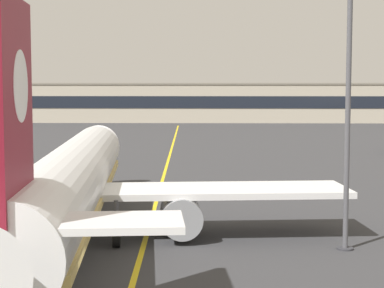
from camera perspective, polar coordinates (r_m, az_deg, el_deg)
taxiway_centreline at (r=55.07m, az=-2.84°, el=-4.12°), size 5.78×179.93×0.01m
airliner_foreground at (r=38.18m, az=-10.33°, el=-3.18°), size 32.31×41.52×11.65m
apron_lamp_post at (r=35.94m, az=13.26°, el=2.88°), size 2.24×0.90×14.39m
terminal_building at (r=159.76m, az=0.25°, el=3.60°), size 139.54×12.40×9.32m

